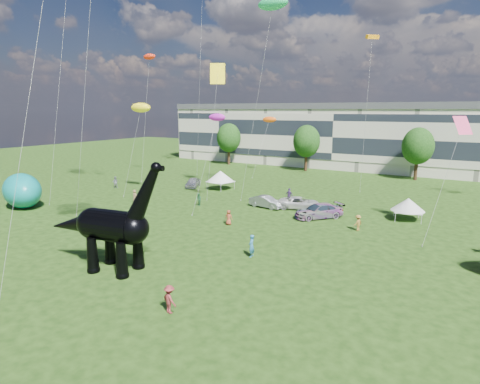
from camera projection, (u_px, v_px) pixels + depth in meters
The scene contains 15 objects.
ground at pixel (175, 280), 28.34m from camera, with size 220.00×220.00×0.00m, color #16330C.
terrace_row at pixel (341, 138), 82.97m from camera, with size 78.00×11.00×12.00m, color beige.
tree_far_left at pixel (229, 136), 86.68m from camera, with size 5.20×5.20×9.44m.
tree_mid_left at pixel (307, 139), 77.45m from camera, with size 5.20×5.20×9.44m.
tree_mid_right at pixel (418, 143), 67.19m from camera, with size 5.20×5.20×9.44m.
dinosaur_sculpture at pixel (109, 227), 29.64m from camera, with size 10.66×3.58×8.67m.
car_silver at pixel (193, 183), 61.89m from camera, with size 1.73×4.31×1.47m, color silver.
car_grey at pixel (266, 202), 49.09m from camera, with size 1.51×4.33×1.43m, color gray.
car_white at pixel (300, 203), 48.47m from camera, with size 2.40×5.20×1.45m, color silver.
car_dark at pixel (319, 211), 44.33m from camera, with size 2.25×5.53×1.61m, color #595960.
gazebo_near at pixel (408, 205), 43.34m from camera, with size 4.24×4.24×2.44m.
gazebo_left at pixel (220, 176), 60.21m from camera, with size 4.63×4.63×2.81m.
inflatable_teal at pixel (22, 191), 48.87m from camera, with size 6.74×4.21×4.21m, color #0B8686.
visitors at pixel (255, 215), 42.46m from camera, with size 51.39×38.27×1.88m.
kites at pixel (166, 23), 49.33m from camera, with size 61.83×52.67×29.49m.
Camera 1 is at (17.82, -20.16, 11.82)m, focal length 30.00 mm.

